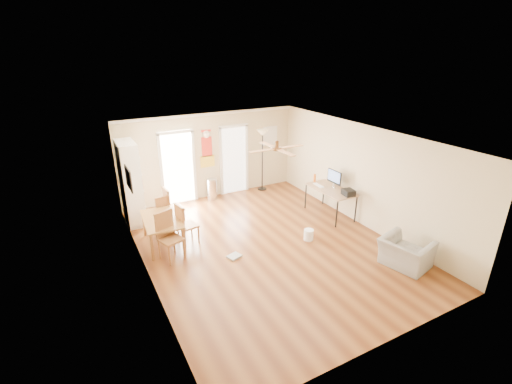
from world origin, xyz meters
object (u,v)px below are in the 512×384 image
printer (348,192)px  bookshelf (131,183)px  dining_chair_right_b (188,223)px  dining_table (163,231)px  dining_chair_near (171,237)px  wastebasket_a (309,235)px  dining_chair_right_a (174,206)px  computer_desk (330,202)px  trash_can (212,189)px  armchair (406,253)px  dining_chair_far (162,211)px  torchiere_lamp (262,160)px

printer → bookshelf: bearing=160.4°
dining_chair_right_b → printer: 4.17m
dining_table → dining_chair_near: size_ratio=1.25×
wastebasket_a → dining_chair_near: bearing=167.0°
dining_chair_right_a → computer_desk: 4.21m
dining_chair_right_b → trash_can: (1.48, 2.21, -0.18)m
dining_chair_near → computer_desk: dining_chair_near is taller
dining_chair_near → armchair: (4.30, -2.61, -0.23)m
bookshelf → armchair: (4.66, -4.88, -0.78)m
dining_chair_right_b → armchair: (3.75, -3.14, -0.19)m
dining_chair_right_b → dining_chair_far: dining_chair_right_b is taller
dining_chair_right_b → dining_chair_far: 1.13m
computer_desk → wastebasket_a: 1.62m
bookshelf → dining_chair_right_a: size_ratio=2.12×
bookshelf → wastebasket_a: (3.52, -3.01, -0.96)m
computer_desk → dining_chair_right_a: bearing=159.6°
dining_chair_right_b → dining_table: bearing=61.4°
dining_chair_near → torchiere_lamp: bearing=17.1°
dining_chair_far → computer_desk: (4.27, -1.45, -0.06)m
dining_table → wastebasket_a: 3.48m
dining_table → dining_chair_far: size_ratio=1.50×
dining_table → torchiere_lamp: torchiere_lamp is taller
bookshelf → torchiere_lamp: size_ratio=1.10×
wastebasket_a → armchair: 2.21m
dining_chair_right_b → computer_desk: 3.96m
dining_table → dining_chair_right_b: dining_chair_right_b is taller
computer_desk → dining_chair_near: bearing=-178.1°
dining_table → dining_chair_right_b: size_ratio=1.34×
wastebasket_a → dining_chair_right_b: bearing=154.3°
printer → dining_chair_right_a: bearing=162.2°
dining_chair_right_a → armchair: dining_chair_right_a is taller
dining_chair_right_a → wastebasket_a: size_ratio=3.83×
wastebasket_a → torchiere_lamp: bearing=79.7°
dining_chair_right_b → torchiere_lamp: (3.24, 2.21, 0.48)m
dining_chair_right_a → dining_chair_far: bearing=87.5°
dining_chair_near → trash_can: 3.42m
bookshelf → trash_can: (2.39, 0.46, -0.77)m
bookshelf → dining_chair_right_a: 1.26m
computer_desk → armchair: (-0.19, -2.76, -0.08)m
dining_chair_right_b → dining_chair_near: dining_chair_near is taller
trash_can → computer_desk: 3.57m
torchiere_lamp → dining_chair_near: bearing=-144.2°
dining_table → armchair: dining_table is taller
dining_chair_right_b → torchiere_lamp: torchiere_lamp is taller
printer → dining_chair_far: bearing=164.1°
dining_chair_right_b → dining_chair_far: size_ratio=1.12×
bookshelf → dining_chair_near: (0.36, -2.28, -0.55)m
dining_chair_near → dining_chair_far: size_ratio=1.20×
trash_can → dining_chair_far: bearing=-148.1°
dining_chair_near → computer_desk: bearing=-16.8°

